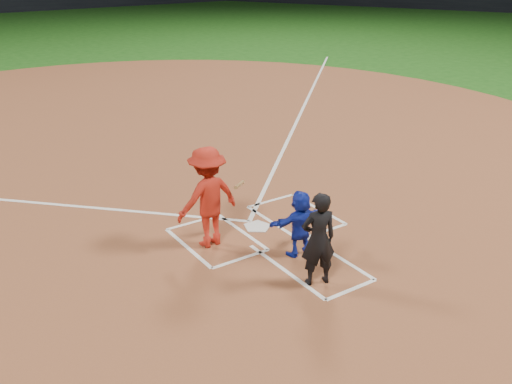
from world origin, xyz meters
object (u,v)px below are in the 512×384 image
home_plate (257,227)px  batter_at_plate (208,197)px  umpire (318,239)px  catcher (300,223)px

home_plate → batter_at_plate: (-1.16, -0.08, 0.96)m
home_plate → umpire: size_ratio=0.36×
home_plate → umpire: (-0.33, -2.29, 0.82)m
home_plate → umpire: bearing=81.7°
home_plate → catcher: catcher is taller
umpire → batter_at_plate: (-0.83, 2.22, 0.15)m
batter_at_plate → home_plate: bearing=3.8°
catcher → batter_at_plate: size_ratio=0.65×
home_plate → batter_at_plate: batter_at_plate is taller
catcher → umpire: bearing=71.7°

